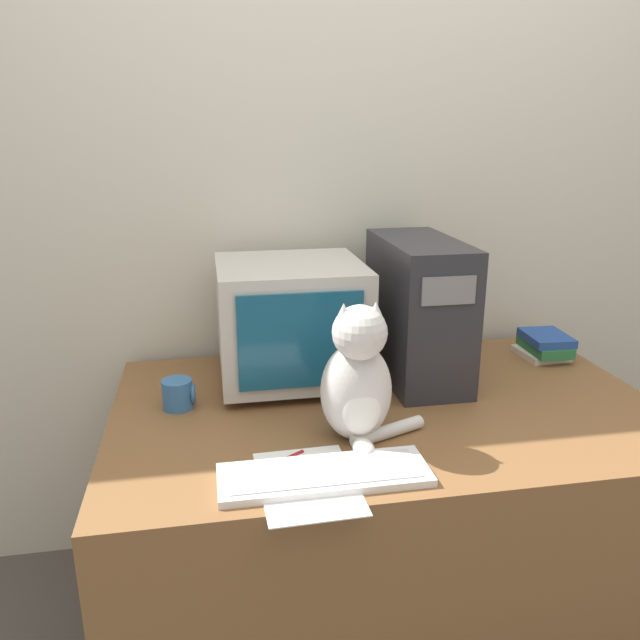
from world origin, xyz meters
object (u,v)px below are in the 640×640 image
object	(u,v)px
mug	(179,394)
pen	(281,461)
keyboard	(324,475)
book_stack	(544,345)
crt_monitor	(291,321)
cat	(358,380)
computer_tower	(418,309)

from	to	relation	value
mug	pen	bearing A→B (deg)	-55.09
keyboard	book_stack	bearing A→B (deg)	35.20
mug	crt_monitor	bearing A→B (deg)	23.28
crt_monitor	cat	bearing A→B (deg)	-75.30
mug	computer_tower	bearing A→B (deg)	9.02
keyboard	pen	distance (m)	0.12
book_stack	mug	bearing A→B (deg)	-171.27
book_stack	pen	xyz separation A→B (m)	(-0.96, -0.53, -0.04)
crt_monitor	computer_tower	size ratio (longest dim) A/B	0.92
computer_tower	book_stack	distance (m)	0.51
keyboard	mug	bearing A→B (deg)	127.20
crt_monitor	pen	size ratio (longest dim) A/B	3.62
computer_tower	cat	size ratio (longest dim) A/B	1.29
crt_monitor	computer_tower	xyz separation A→B (m)	(0.39, -0.03, 0.02)
keyboard	cat	size ratio (longest dim) A/B	1.30
keyboard	crt_monitor	bearing A→B (deg)	89.32
book_stack	mug	distance (m)	1.22
crt_monitor	cat	size ratio (longest dim) A/B	1.18
keyboard	book_stack	distance (m)	1.07
cat	pen	size ratio (longest dim) A/B	3.05
keyboard	cat	distance (m)	0.25
computer_tower	keyboard	xyz separation A→B (m)	(-0.40, -0.55, -0.20)
book_stack	computer_tower	bearing A→B (deg)	-171.70
crt_monitor	cat	world-z (taller)	crt_monitor
keyboard	pen	size ratio (longest dim) A/B	3.98
computer_tower	pen	xyz separation A→B (m)	(-0.48, -0.46, -0.21)
crt_monitor	pen	bearing A→B (deg)	-100.70
mug	cat	bearing A→B (deg)	-31.08
pen	mug	distance (m)	0.42
book_stack	keyboard	bearing A→B (deg)	-144.80
keyboard	mug	distance (m)	0.54
book_stack	pen	size ratio (longest dim) A/B	1.61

